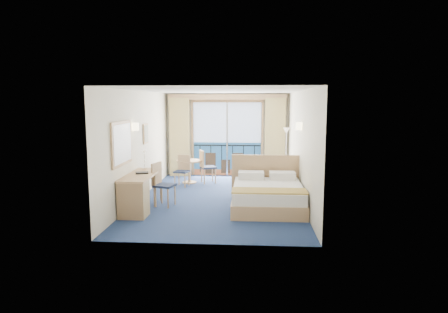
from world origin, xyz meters
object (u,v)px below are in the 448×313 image
desk_chair (161,182)px  table_chair_a (206,165)px  floor_lamp (286,140)px  nightstand (288,184)px  desk (135,195)px  armchair (279,172)px  bed (268,195)px  table_chair_b (183,169)px  round_table (189,166)px

desk_chair → table_chair_a: desk_chair is taller
floor_lamp → desk_chair: size_ratio=1.60×
desk_chair → table_chair_a: bearing=0.4°
floor_lamp → table_chair_a: size_ratio=1.65×
nightstand → desk: desk is taller
desk_chair → armchair: bearing=-33.9°
bed → nightstand: bearing=67.2°
desk → table_chair_a: (1.12, 3.51, 0.11)m
nightstand → desk: 4.09m
floor_lamp → desk_chair: bearing=-133.4°
desk → nightstand: bearing=32.4°
nightstand → floor_lamp: size_ratio=0.35×
bed → desk: (-2.87, -0.80, 0.14)m
table_chair_a → table_chair_b: bearing=104.2°
armchair → floor_lamp: size_ratio=0.53×
bed → round_table: bed is taller
table_chair_a → table_chair_b: size_ratio=1.10×
bed → round_table: 3.51m
table_chair_b → desk_chair: bearing=-80.8°
bed → armchair: size_ratio=2.39×
nightstand → desk_chair: size_ratio=0.56×
desk_chair → round_table: desk_chair is taller
desk_chair → table_chair_b: desk_chair is taller
armchair → round_table: size_ratio=1.14×
table_chair_b → armchair: bearing=17.3°
desk → round_table: (0.63, 3.49, 0.07)m
nightstand → desk: size_ratio=0.33×
desk_chair → table_chair_b: bearing=12.7°
floor_lamp → armchair: bearing=-106.1°
round_table → table_chair_b: table_chair_b is taller
bed → nightstand: 1.51m
nightstand → armchair: (-0.14, 1.12, 0.11)m
nightstand → bed: bearing=-112.8°
armchair → desk_chair: 3.84m
floor_lamp → round_table: bearing=-166.3°
armchair → table_chair_b: table_chair_b is taller
bed → armchair: bearing=80.0°
armchair → table_chair_a: table_chair_a is taller
nightstand → desk_chair: desk_chair is taller
desk → armchair: bearing=45.0°
desk → table_chair_b: size_ratio=1.94×
desk → table_chair_a: 3.69m
table_chair_b → round_table: bearing=86.0°
desk → table_chair_a: bearing=72.3°
bed → floor_lamp: bearing=78.4°
desk → desk_chair: desk_chair is taller
floor_lamp → table_chair_a: bearing=-164.1°
nightstand → round_table: round_table is taller
floor_lamp → table_chair_a: floor_lamp is taller
bed → table_chair_a: 3.24m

